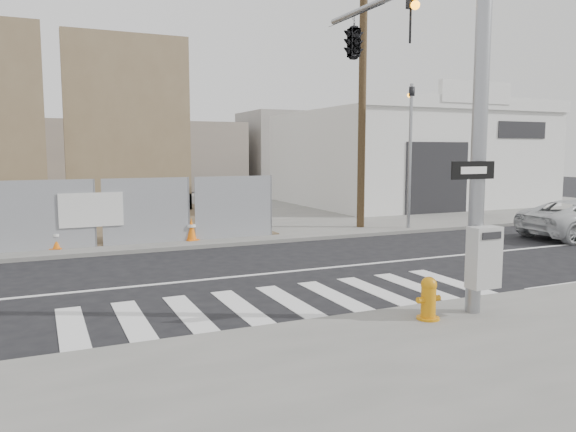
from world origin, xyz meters
name	(u,v)px	position (x,y,z in m)	size (l,w,h in m)	color
ground	(246,276)	(0.00, 0.00, 0.00)	(100.00, 100.00, 0.00)	black
sidewalk_far	(143,213)	(0.00, 14.00, 0.06)	(50.00, 20.00, 0.12)	slate
signal_pole	(388,63)	(2.49, -2.05, 4.78)	(0.96, 5.87, 7.00)	gray
far_signal_pole	(410,136)	(8.00, 4.60, 3.48)	(0.16, 0.20, 5.60)	gray
concrete_wall_right	(129,141)	(-0.50, 14.08, 3.38)	(5.50, 1.30, 8.00)	brown
auto_shop	(407,158)	(14.00, 12.97, 2.54)	(12.00, 10.20, 5.95)	silver
utility_pole_right	(362,88)	(6.50, 5.50, 5.20)	(1.60, 0.28, 10.00)	#463821
fire_hydrant	(429,298)	(1.50, -4.84, 0.48)	(0.44, 0.39, 0.73)	#CB7E0B
traffic_cone_c	(56,238)	(-3.99, 5.07, 0.42)	(0.42, 0.42, 0.63)	orange
traffic_cone_d	(191,229)	(-0.02, 5.01, 0.47)	(0.45, 0.45, 0.71)	orange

